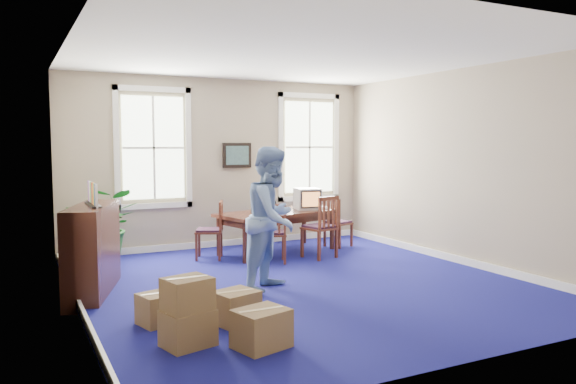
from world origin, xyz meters
name	(u,v)px	position (x,y,z in m)	size (l,w,h in m)	color
floor	(301,283)	(0.00, 0.00, 0.00)	(6.50, 6.50, 0.00)	navy
ceiling	(301,54)	(0.00, 0.00, 3.20)	(6.50, 6.50, 0.00)	white
wall_back	(221,163)	(0.00, 3.25, 1.60)	(6.50, 6.50, 0.00)	tan
wall_front	(473,187)	(0.00, -3.25, 1.60)	(6.50, 6.50, 0.00)	tan
wall_left	(72,176)	(-3.00, 0.00, 1.60)	(6.50, 6.50, 0.00)	tan
wall_right	(463,167)	(3.00, 0.00, 1.60)	(6.50, 6.50, 0.00)	tan
baseboard_back	(223,243)	(0.00, 3.22, 0.06)	(6.00, 0.04, 0.12)	white
baseboard_left	(79,306)	(-2.97, 0.00, 0.06)	(0.04, 6.50, 0.12)	white
baseboard_right	(459,259)	(2.97, 0.00, 0.06)	(0.04, 6.50, 0.12)	white
window_left	(153,148)	(-1.30, 3.23, 1.90)	(1.40, 0.12, 2.20)	white
window_right	(309,147)	(1.90, 3.23, 1.90)	(1.40, 0.12, 2.20)	white
wall_picture	(237,155)	(0.30, 3.20, 1.75)	(0.58, 0.06, 0.48)	black
conference_table	(277,232)	(0.68, 2.19, 0.37)	(2.20, 1.00, 0.75)	#401E15
crt_tv	(307,199)	(1.33, 2.24, 0.95)	(0.44, 0.47, 0.40)	#B7B7BC
game_console	(323,208)	(1.63, 2.19, 0.77)	(0.14, 0.17, 0.04)	white
equipment_bag	(264,206)	(0.43, 2.24, 0.85)	(0.39, 0.25, 0.20)	black
chair_near_left	(272,233)	(0.23, 1.44, 0.50)	(0.45, 0.45, 1.00)	maroon
chair_near_right	(319,227)	(1.13, 1.44, 0.54)	(0.49, 0.49, 1.08)	maroon
chair_end_left	(209,230)	(-0.62, 2.19, 0.50)	(0.45, 0.45, 1.00)	maroon
chair_end_right	(338,222)	(1.98, 2.19, 0.47)	(0.42, 0.42, 0.94)	maroon
man	(273,218)	(-0.47, -0.08, 0.97)	(0.95, 0.73, 1.94)	#7597CC
credenza	(92,247)	(-2.70, 0.80, 0.62)	(0.45, 1.57, 1.23)	#401E15
brochure_rack	(92,188)	(-2.68, 0.80, 1.40)	(0.13, 0.73, 0.32)	#99999E
potted_plant	(105,225)	(-2.26, 2.66, 0.63)	(1.13, 0.99, 1.26)	#144D18
cardboard_boxes	(203,305)	(-1.97, -1.61, 0.36)	(1.25, 1.25, 0.72)	olive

